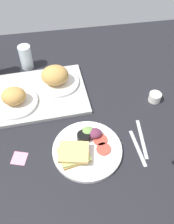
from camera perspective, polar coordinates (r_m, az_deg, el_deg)
The scene contains 10 objects.
ground_plane at distance 107.51cm, azimuth -0.79°, elevation -3.23°, with size 190.00×150.00×3.00cm, color black.
serving_tray at distance 119.10cm, azimuth -11.24°, elevation 4.06°, with size 45.00×33.00×1.60cm, color #B2B2AD.
bread_plate_near at distance 113.92cm, azimuth -16.38°, elevation 2.93°, with size 19.94×19.94×8.70cm.
bread_plate_far at distance 118.72cm, azimuth -7.18°, elevation 7.90°, with size 20.25×20.25×10.13cm.
plate_with_salad at distance 97.39cm, azimuth -0.38°, elevation -8.27°, with size 27.29×27.29×5.40cm.
drinking_glass at distance 132.65cm, azimuth -13.91°, elevation 12.18°, with size 6.31×6.31×12.49cm, color silver.
espresso_cup at distance 118.02cm, azimuth 15.36°, elevation 3.33°, with size 5.60×5.60×4.00cm, color silver.
fork at distance 101.22cm, azimuth 11.60°, elevation -8.07°, with size 17.00×1.40×0.50cm, color #B7B7BC.
knife at distance 104.06cm, azimuth 12.53°, elevation -5.97°, with size 19.00×1.40×0.50cm, color #B7B7BC.
sticky_note at distance 100.46cm, azimuth -15.32°, elevation -10.24°, with size 5.60×5.60×0.12cm, color pink.
Camera 1 is at (-9.12, -63.85, 84.51)cm, focal length 39.68 mm.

